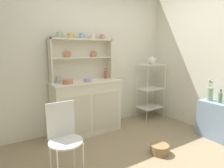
# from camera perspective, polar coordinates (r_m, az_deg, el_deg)

# --- Properties ---
(wall_back) EXTENTS (3.84, 0.05, 2.50)m
(wall_back) POSITION_cam_1_polar(r_m,az_deg,el_deg) (3.50, -6.68, 7.50)
(wall_back) COLOR silver
(wall_back) RESTS_ON ground
(hutch_cabinet) EXTENTS (1.16, 0.45, 0.89)m
(hutch_cabinet) POSITION_cam_1_polar(r_m,az_deg,el_deg) (3.31, -7.47, -6.58)
(hutch_cabinet) COLOR silver
(hutch_cabinet) RESTS_ON ground
(hutch_shelf_unit) EXTENTS (1.08, 0.18, 0.69)m
(hutch_shelf_unit) POSITION_cam_1_polar(r_m,az_deg,el_deg) (3.33, -9.02, 8.10)
(hutch_shelf_unit) COLOR beige
(hutch_shelf_unit) RESTS_ON hutch_cabinet
(bakers_rack) EXTENTS (0.50, 0.34, 1.12)m
(bakers_rack) POSITION_cam_1_polar(r_m,az_deg,el_deg) (4.03, 11.30, -0.64)
(bakers_rack) COLOR silver
(bakers_rack) RESTS_ON ground
(side_shelf_blue) EXTENTS (0.28, 0.48, 0.59)m
(side_shelf_blue) POSITION_cam_1_polar(r_m,az_deg,el_deg) (3.54, 28.02, -9.35)
(side_shelf_blue) COLOR #849EBC
(side_shelf_blue) RESTS_ON ground
(wire_chair) EXTENTS (0.36, 0.36, 0.85)m
(wire_chair) POSITION_cam_1_polar(r_m,az_deg,el_deg) (2.20, -14.01, -14.02)
(wire_chair) COLOR white
(wire_chair) RESTS_ON ground
(floor_basket) EXTENTS (0.25, 0.25, 0.13)m
(floor_basket) POSITION_cam_1_polar(r_m,az_deg,el_deg) (2.87, 13.82, -18.09)
(floor_basket) COLOR #93754C
(floor_basket) RESTS_ON ground
(cup_sage_0) EXTENTS (0.09, 0.08, 0.09)m
(cup_sage_0) POSITION_cam_1_polar(r_m,az_deg,el_deg) (3.16, -15.28, 13.77)
(cup_sage_0) COLOR #9EB78E
(cup_sage_0) RESTS_ON hutch_shelf_unit
(cup_gold_1) EXTENTS (0.10, 0.08, 0.08)m
(cup_gold_1) POSITION_cam_1_polar(r_m,az_deg,el_deg) (3.22, -12.15, 13.74)
(cup_gold_1) COLOR #DBB760
(cup_gold_1) RESTS_ON hutch_shelf_unit
(cup_sky_2) EXTENTS (0.09, 0.08, 0.09)m
(cup_sky_2) POSITION_cam_1_polar(r_m,az_deg,el_deg) (3.30, -8.91, 13.86)
(cup_sky_2) COLOR #8EB2D1
(cup_sky_2) RESTS_ON hutch_shelf_unit
(cup_cream_3) EXTENTS (0.09, 0.08, 0.08)m
(cup_cream_3) POSITION_cam_1_polar(r_m,az_deg,el_deg) (3.38, -5.70, 13.78)
(cup_cream_3) COLOR silver
(cup_cream_3) RESTS_ON hutch_shelf_unit
(cup_rose_4) EXTENTS (0.09, 0.08, 0.08)m
(cup_rose_4) POSITION_cam_1_polar(r_m,az_deg,el_deg) (3.47, -2.96, 13.70)
(cup_rose_4) COLOR #D17A84
(cup_rose_4) RESTS_ON hutch_shelf_unit
(bowl_mixing_large) EXTENTS (0.16, 0.16, 0.06)m
(bowl_mixing_large) POSITION_cam_1_polar(r_m,az_deg,el_deg) (3.02, -12.91, 0.69)
(bowl_mixing_large) COLOR #C67556
(bowl_mixing_large) RESTS_ON hutch_cabinet
(bowl_floral_medium) EXTENTS (0.14, 0.14, 0.06)m
(bowl_floral_medium) POSITION_cam_1_polar(r_m,az_deg,el_deg) (3.15, -7.10, 1.19)
(bowl_floral_medium) COLOR #B79ECC
(bowl_floral_medium) RESTS_ON hutch_cabinet
(jam_bottle) EXTENTS (0.05, 0.05, 0.19)m
(jam_bottle) POSITION_cam_1_polar(r_m,az_deg,el_deg) (3.48, -1.86, 2.87)
(jam_bottle) COLOR #B74C47
(jam_bottle) RESTS_ON hutch_cabinet
(utensil_jar) EXTENTS (0.08, 0.08, 0.25)m
(utensil_jar) POSITION_cam_1_polar(r_m,az_deg,el_deg) (3.13, -15.42, 1.40)
(utensil_jar) COLOR #B2B7C6
(utensil_jar) RESTS_ON hutch_cabinet
(porcelain_teapot) EXTENTS (0.24, 0.15, 0.17)m
(porcelain_teapot) POSITION_cam_1_polar(r_m,az_deg,el_deg) (3.97, 11.55, 6.81)
(porcelain_teapot) COLOR white
(porcelain_teapot) RESTS_ON bakers_rack
(flower_vase) EXTENTS (0.09, 0.09, 0.35)m
(flower_vase) POSITION_cam_1_polar(r_m,az_deg,el_deg) (3.49, 26.88, -2.42)
(flower_vase) COLOR #9EB78E
(flower_vase) RESTS_ON side_shelf_blue
(oil_bottle) EXTENTS (0.06, 0.06, 0.21)m
(oil_bottle) POSITION_cam_1_polar(r_m,az_deg,el_deg) (3.42, 29.24, -3.49)
(oil_bottle) COLOR #6B8C60
(oil_bottle) RESTS_ON side_shelf_blue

